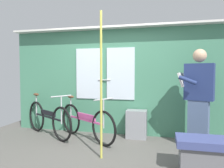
{
  "coord_description": "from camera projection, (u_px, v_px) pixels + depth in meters",
  "views": [
    {
      "loc": [
        1.02,
        -3.19,
        1.31
      ],
      "look_at": [
        0.09,
        0.69,
        1.11
      ],
      "focal_mm": 33.92,
      "sensor_mm": 36.0,
      "label": 1
    }
  ],
  "objects": [
    {
      "name": "trash_bin_by_wall",
      "position": [
        137.0,
        124.0,
        4.28
      ],
      "size": [
        0.41,
        0.28,
        0.57
      ],
      "primitive_type": "cube",
      "color": "gray",
      "rests_on": "ground_plane"
    },
    {
      "name": "handrail_pole",
      "position": [
        101.0,
        86.0,
        3.21
      ],
      "size": [
        0.04,
        0.04,
        2.25
      ],
      "primitive_type": "cylinder",
      "color": "#C6C14C",
      "rests_on": "ground_plane"
    },
    {
      "name": "bicycle_leaning_behind",
      "position": [
        85.0,
        122.0,
        4.19
      ],
      "size": [
        1.47,
        0.99,
        0.86
      ],
      "rotation": [
        0.0,
        0.0,
        -0.58
      ],
      "color": "black",
      "rests_on": "ground_plane"
    },
    {
      "name": "bench_seat_corner",
      "position": [
        203.0,
        154.0,
        2.81
      ],
      "size": [
        0.7,
        0.44,
        0.45
      ],
      "color": "#3D477F",
      "rests_on": "ground_plane"
    },
    {
      "name": "ground_plane",
      "position": [
        97.0,
        156.0,
        3.4
      ],
      "size": [
        5.63,
        4.13,
        0.04
      ],
      "primitive_type": "cube",
      "color": "#56544F"
    },
    {
      "name": "bicycle_near_door",
      "position": [
        48.0,
        119.0,
        4.43
      ],
      "size": [
        1.5,
        0.93,
        0.89
      ],
      "rotation": [
        0.0,
        0.0,
        -0.55
      ],
      "color": "black",
      "rests_on": "ground_plane"
    },
    {
      "name": "passenger_reading_newspaper",
      "position": [
        198.0,
        96.0,
        3.67
      ],
      "size": [
        0.63,
        0.57,
        1.73
      ],
      "rotation": [
        0.0,
        0.0,
        2.79
      ],
      "color": "slate",
      "rests_on": "ground_plane"
    },
    {
      "name": "train_door_wall",
      "position": [
        114.0,
        79.0,
        4.57
      ],
      "size": [
        4.63,
        0.28,
        2.29
      ],
      "color": "#427F60",
      "rests_on": "ground_plane"
    }
  ]
}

